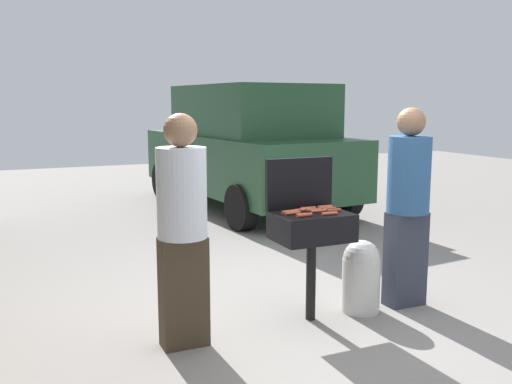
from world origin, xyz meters
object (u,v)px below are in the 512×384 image
(propane_tank, at_px, (361,275))
(bbq_grill, at_px, (312,230))
(hot_dog_5, at_px, (303,210))
(hot_dog_2, at_px, (329,209))
(hot_dog_4, at_px, (330,213))
(hot_dog_1, at_px, (318,211))
(hot_dog_0, at_px, (314,210))
(person_left, at_px, (182,223))
(hot_dog_10, at_px, (304,214))
(hot_dog_3, at_px, (334,210))
(parked_minivan, at_px, (247,146))
(hot_dog_6, at_px, (291,212))
(hot_dog_12, at_px, (325,207))
(hot_dog_8, at_px, (304,215))
(hot_dog_7, at_px, (293,213))
(hot_dog_9, at_px, (308,208))
(person_right, at_px, (408,200))
(hot_dog_11, at_px, (289,212))
(hot_dog_13, at_px, (326,208))

(propane_tank, bearing_deg, bbq_grill, 178.35)
(hot_dog_5, height_order, propane_tank, hot_dog_5)
(hot_dog_2, relative_size, hot_dog_4, 1.00)
(bbq_grill, relative_size, hot_dog_1, 6.82)
(hot_dog_0, bearing_deg, person_left, -174.21)
(bbq_grill, bearing_deg, hot_dog_10, -144.98)
(hot_dog_3, bearing_deg, parked_minivan, 74.89)
(hot_dog_6, distance_m, hot_dog_12, 0.37)
(hot_dog_1, height_order, hot_dog_5, same)
(hot_dog_1, xyz_separation_m, hot_dog_8, (-0.19, -0.11, 0.00))
(hot_dog_3, xyz_separation_m, hot_dog_7, (-0.35, 0.04, 0.00))
(hot_dog_8, height_order, propane_tank, hot_dog_8)
(hot_dog_3, xyz_separation_m, hot_dog_9, (-0.14, 0.17, 0.00))
(hot_dog_4, height_order, person_right, person_right)
(hot_dog_12, bearing_deg, hot_dog_5, -168.91)
(hot_dog_6, xyz_separation_m, hot_dog_9, (0.21, 0.09, 0.00))
(hot_dog_8, bearing_deg, hot_dog_6, 104.42)
(hot_dog_7, height_order, hot_dog_11, same)
(hot_dog_2, bearing_deg, propane_tank, -9.74)
(hot_dog_12, relative_size, hot_dog_13, 1.00)
(hot_dog_3, relative_size, hot_dog_6, 1.00)
(hot_dog_5, distance_m, hot_dog_7, 0.16)
(hot_dog_0, bearing_deg, hot_dog_11, 175.80)
(hot_dog_11, distance_m, person_left, 0.93)
(hot_dog_5, height_order, hot_dog_7, same)
(hot_dog_12, distance_m, person_left, 1.30)
(hot_dog_11, bearing_deg, propane_tank, -7.04)
(hot_dog_3, xyz_separation_m, hot_dog_4, (-0.10, -0.09, 0.00))
(hot_dog_1, height_order, person_left, person_left)
(hot_dog_8, bearing_deg, hot_dog_10, 68.56)
(hot_dog_13, xyz_separation_m, parked_minivan, (1.30, 4.70, 0.13))
(hot_dog_0, height_order, hot_dog_9, same)
(hot_dog_8, relative_size, hot_dog_9, 1.00)
(propane_tank, relative_size, person_left, 0.37)
(hot_dog_10, height_order, hot_dog_13, same)
(hot_dog_5, bearing_deg, person_right, -7.06)
(hot_dog_4, bearing_deg, hot_dog_9, 100.48)
(hot_dog_2, height_order, parked_minivan, parked_minivan)
(hot_dog_3, height_order, parked_minivan, parked_minivan)
(hot_dog_0, bearing_deg, hot_dog_2, -5.64)
(hot_dog_8, xyz_separation_m, hot_dog_11, (-0.04, 0.18, 0.00))
(hot_dog_5, bearing_deg, hot_dog_10, -115.85)
(hot_dog_5, bearing_deg, hot_dog_8, -115.19)
(person_right, bearing_deg, hot_dog_4, 0.83)
(hot_dog_3, height_order, hot_dog_11, same)
(hot_dog_10, bearing_deg, hot_dog_0, 38.97)
(hot_dog_1, relative_size, hot_dog_6, 1.00)
(hot_dog_4, relative_size, propane_tank, 0.21)
(hot_dog_9, xyz_separation_m, hot_dog_12, (0.16, 0.00, 0.00))
(person_left, distance_m, person_right, 2.01)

